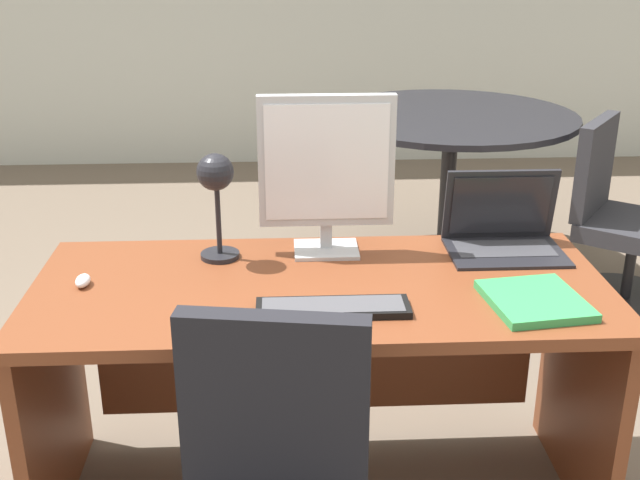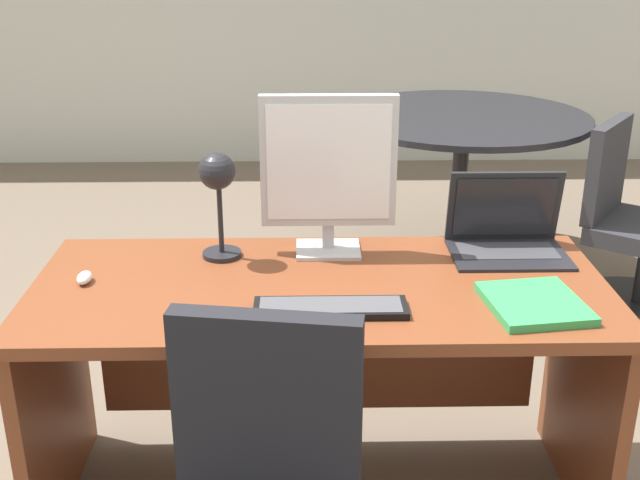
{
  "view_description": "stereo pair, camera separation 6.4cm",
  "coord_description": "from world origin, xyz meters",
  "px_view_note": "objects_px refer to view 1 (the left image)",
  "views": [
    {
      "loc": [
        -0.11,
        -2.06,
        1.69
      ],
      "look_at": [
        0.0,
        0.04,
        0.85
      ],
      "focal_mm": 44.58,
      "sensor_mm": 36.0,
      "label": 1
    },
    {
      "loc": [
        -0.04,
        -2.06,
        1.69
      ],
      "look_at": [
        0.0,
        0.04,
        0.85
      ],
      "focal_mm": 44.58,
      "sensor_mm": 36.0,
      "label": 2
    }
  ],
  "objects_px": {
    "keyboard": "(333,308)",
    "book": "(535,301)",
    "meeting_chair_near": "(621,234)",
    "meeting_table": "(450,151)",
    "desk": "(320,340)",
    "desk_lamp": "(216,185)",
    "monitor": "(326,167)",
    "mouse": "(83,281)",
    "laptop": "(502,225)"
  },
  "relations": [
    {
      "from": "mouse",
      "to": "meeting_table",
      "type": "height_order",
      "value": "meeting_table"
    },
    {
      "from": "monitor",
      "to": "book",
      "type": "bearing_deg",
      "value": -36.73
    },
    {
      "from": "meeting_table",
      "to": "meeting_chair_near",
      "type": "bearing_deg",
      "value": -36.65
    },
    {
      "from": "desk_lamp",
      "to": "meeting_table",
      "type": "height_order",
      "value": "desk_lamp"
    },
    {
      "from": "book",
      "to": "keyboard",
      "type": "bearing_deg",
      "value": -178.57
    },
    {
      "from": "desk",
      "to": "laptop",
      "type": "distance_m",
      "value": 0.68
    },
    {
      "from": "keyboard",
      "to": "meeting_chair_near",
      "type": "height_order",
      "value": "meeting_chair_near"
    },
    {
      "from": "laptop",
      "to": "desk_lamp",
      "type": "height_order",
      "value": "desk_lamp"
    },
    {
      "from": "desk",
      "to": "meeting_table",
      "type": "bearing_deg",
      "value": 67.1
    },
    {
      "from": "meeting_table",
      "to": "desk_lamp",
      "type": "bearing_deg",
      "value": -122.56
    },
    {
      "from": "monitor",
      "to": "meeting_table",
      "type": "height_order",
      "value": "monitor"
    },
    {
      "from": "keyboard",
      "to": "mouse",
      "type": "xyz_separation_m",
      "value": [
        -0.7,
        0.2,
        0.01
      ]
    },
    {
      "from": "keyboard",
      "to": "desk_lamp",
      "type": "distance_m",
      "value": 0.54
    },
    {
      "from": "desk_lamp",
      "to": "book",
      "type": "height_order",
      "value": "desk_lamp"
    },
    {
      "from": "desk_lamp",
      "to": "meeting_chair_near",
      "type": "height_order",
      "value": "desk_lamp"
    },
    {
      "from": "monitor",
      "to": "meeting_table",
      "type": "xyz_separation_m",
      "value": [
        0.73,
        1.6,
        -0.4
      ]
    },
    {
      "from": "desk",
      "to": "mouse",
      "type": "relative_size",
      "value": 22.89
    },
    {
      "from": "meeting_chair_near",
      "to": "keyboard",
      "type": "bearing_deg",
      "value": -134.22
    },
    {
      "from": "book",
      "to": "meeting_chair_near",
      "type": "bearing_deg",
      "value": 58.6
    },
    {
      "from": "mouse",
      "to": "meeting_chair_near",
      "type": "distance_m",
      "value": 2.54
    },
    {
      "from": "desk",
      "to": "book",
      "type": "xyz_separation_m",
      "value": [
        0.57,
        -0.21,
        0.22
      ]
    },
    {
      "from": "monitor",
      "to": "mouse",
      "type": "xyz_separation_m",
      "value": [
        -0.71,
        -0.22,
        -0.26
      ]
    },
    {
      "from": "monitor",
      "to": "desk_lamp",
      "type": "height_order",
      "value": "monitor"
    },
    {
      "from": "keyboard",
      "to": "mouse",
      "type": "bearing_deg",
      "value": 164.22
    },
    {
      "from": "keyboard",
      "to": "meeting_table",
      "type": "relative_size",
      "value": 0.32
    },
    {
      "from": "monitor",
      "to": "mouse",
      "type": "height_order",
      "value": "monitor"
    },
    {
      "from": "desk_lamp",
      "to": "meeting_table",
      "type": "distance_m",
      "value": 2.0
    },
    {
      "from": "mouse",
      "to": "desk_lamp",
      "type": "relative_size",
      "value": 0.21
    },
    {
      "from": "keyboard",
      "to": "meeting_table",
      "type": "distance_m",
      "value": 2.15
    },
    {
      "from": "desk",
      "to": "meeting_table",
      "type": "height_order",
      "value": "meeting_table"
    },
    {
      "from": "laptop",
      "to": "meeting_table",
      "type": "relative_size",
      "value": 0.28
    },
    {
      "from": "laptop",
      "to": "keyboard",
      "type": "distance_m",
      "value": 0.71
    },
    {
      "from": "meeting_table",
      "to": "monitor",
      "type": "bearing_deg",
      "value": -114.43
    },
    {
      "from": "laptop",
      "to": "book",
      "type": "relative_size",
      "value": 1.19
    },
    {
      "from": "mouse",
      "to": "monitor",
      "type": "bearing_deg",
      "value": 17.31
    },
    {
      "from": "monitor",
      "to": "mouse",
      "type": "bearing_deg",
      "value": -162.69
    },
    {
      "from": "desk_lamp",
      "to": "book",
      "type": "relative_size",
      "value": 1.13
    },
    {
      "from": "mouse",
      "to": "meeting_chair_near",
      "type": "height_order",
      "value": "meeting_chair_near"
    },
    {
      "from": "desk",
      "to": "laptop",
      "type": "xyz_separation_m",
      "value": [
        0.59,
        0.2,
        0.29
      ]
    },
    {
      "from": "laptop",
      "to": "desk_lamp",
      "type": "bearing_deg",
      "value": -175.76
    },
    {
      "from": "laptop",
      "to": "mouse",
      "type": "bearing_deg",
      "value": -169.66
    },
    {
      "from": "keyboard",
      "to": "book",
      "type": "height_order",
      "value": "book"
    },
    {
      "from": "desk",
      "to": "monitor",
      "type": "bearing_deg",
      "value": 81.13
    },
    {
      "from": "book",
      "to": "meeting_chair_near",
      "type": "height_order",
      "value": "meeting_chair_near"
    },
    {
      "from": "keyboard",
      "to": "mouse",
      "type": "distance_m",
      "value": 0.73
    },
    {
      "from": "meeting_chair_near",
      "to": "meeting_table",
      "type": "bearing_deg",
      "value": 143.35
    },
    {
      "from": "book",
      "to": "desk_lamp",
      "type": "bearing_deg",
      "value": 158.19
    },
    {
      "from": "book",
      "to": "monitor",
      "type": "bearing_deg",
      "value": 143.27
    },
    {
      "from": "keyboard",
      "to": "meeting_chair_near",
      "type": "distance_m",
      "value": 2.11
    },
    {
      "from": "keyboard",
      "to": "meeting_table",
      "type": "xyz_separation_m",
      "value": [
        0.73,
        2.02,
        -0.13
      ]
    }
  ]
}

